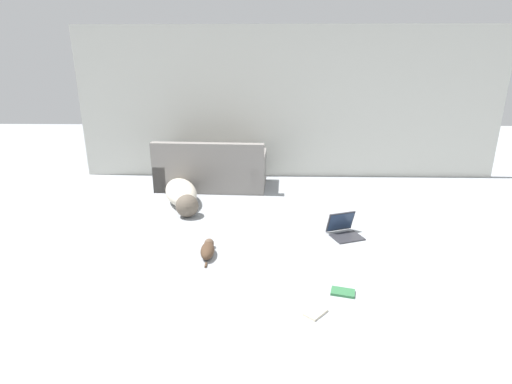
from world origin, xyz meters
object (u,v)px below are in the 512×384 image
book_cream (316,312)px  couch (212,171)px  cat (208,249)px  laptop_open (343,228)px  dog (182,194)px  book_green (343,292)px

book_cream → couch: bearing=110.9°
cat → laptop_open: 1.62m
dog → cat: bearing=1.1°
cat → book_green: 1.48m
book_cream → book_green: bearing=47.6°
cat → book_cream: cat is taller
cat → book_cream: (1.03, -1.00, -0.05)m
laptop_open → book_cream: 1.63m
book_green → laptop_open: bearing=79.8°
dog → book_green: 2.90m
couch → dog: 0.91m
dog → book_cream: 2.98m
laptop_open → book_green: bearing=-120.4°
couch → laptop_open: couch is taller
dog → book_cream: bearing=12.8°
dog → book_cream: size_ratio=6.28×
dog → book_green: bearing=20.7°
dog → couch: bearing=139.6°
laptop_open → book_green: laptop_open is taller
couch → book_cream: couch is taller
couch → cat: bearing=98.8°
dog → laptop_open: 2.31m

